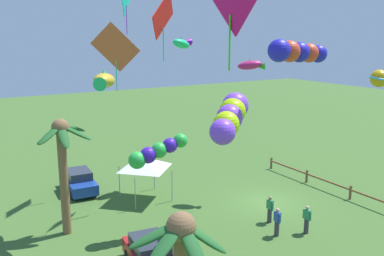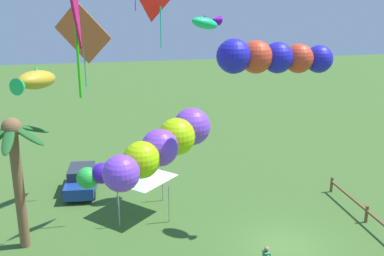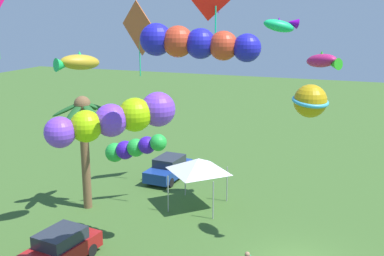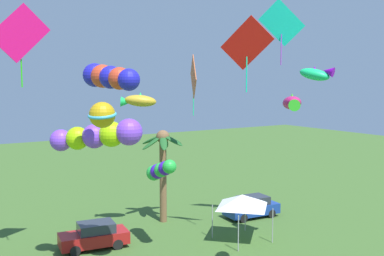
% 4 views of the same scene
% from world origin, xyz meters
% --- Properties ---
extents(palm_tree_0, '(3.19, 3.12, 6.39)m').
position_xyz_m(palm_tree_0, '(2.46, 12.18, 4.57)').
color(palm_tree_0, brown).
rests_on(palm_tree_0, ground).
extents(parked_car_0, '(4.02, 1.99, 1.51)m').
position_xyz_m(parked_car_0, '(8.32, 9.72, 0.75)').
color(parked_car_0, navy).
rests_on(parked_car_0, ground).
extents(parked_car_1, '(4.09, 2.21, 1.51)m').
position_xyz_m(parked_car_1, '(-3.33, 9.92, 0.75)').
color(parked_car_1, '#A51919').
rests_on(parked_car_1, ground).
extents(festival_tent, '(2.86, 2.86, 2.85)m').
position_xyz_m(festival_tent, '(4.76, 6.37, 2.47)').
color(festival_tent, '#9E9EA3').
rests_on(festival_tent, ground).
extents(kite_diamond_0, '(1.19, 2.46, 3.76)m').
position_xyz_m(kite_diamond_0, '(2.82, 8.85, 9.93)').
color(kite_diamond_0, '#CA5A28').
extents(kite_tube_1, '(3.74, 3.76, 1.70)m').
position_xyz_m(kite_tube_1, '(-4.29, 6.25, 7.04)').
color(kite_tube_1, '#7E3EEA').
extents(kite_fish_2, '(2.34, 1.84, 0.96)m').
position_xyz_m(kite_fish_2, '(-0.08, 10.63, 8.49)').
color(kite_fish_2, gold).
extents(kite_ball_3, '(1.33, 1.33, 0.85)m').
position_xyz_m(kite_ball_3, '(-6.76, -0.76, 8.58)').
color(kite_ball_3, '#C59911').
extents(kite_fish_5, '(1.48, 2.04, 0.94)m').
position_xyz_m(kite_fish_5, '(6.59, 2.44, 10.08)').
color(kite_fish_5, '#18CE71').
extents(kite_fish_7, '(1.65, 1.83, 0.81)m').
position_xyz_m(kite_fish_7, '(2.20, -0.22, 8.72)').
color(kite_fish_7, '#BD1E64').
extents(kite_tube_8, '(1.27, 3.80, 1.15)m').
position_xyz_m(kite_tube_8, '(-5.01, 3.02, 9.85)').
color(kite_tube_8, '#1F1DC3').
extents(kite_tube_10, '(1.15, 3.28, 1.65)m').
position_xyz_m(kite_tube_10, '(-0.03, 7.89, 4.60)').
color(kite_tube_10, green).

